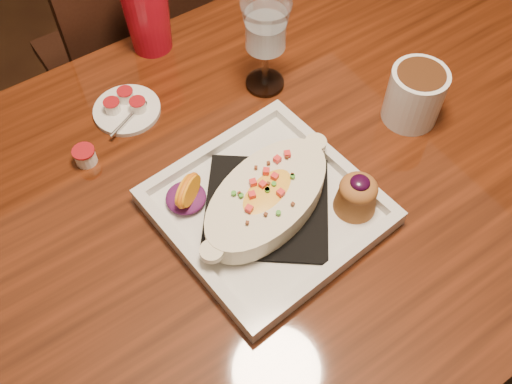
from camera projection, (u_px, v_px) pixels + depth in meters
floor at (281, 327)px, 1.59m from camera, size 7.00×7.00×0.00m
table at (293, 196)px, 1.05m from camera, size 1.50×0.90×0.75m
chair_far at (144, 60)px, 1.46m from camera, size 0.42×0.42×0.93m
plate at (273, 202)px, 0.89m from camera, size 0.33×0.33×0.08m
coffee_mug at (416, 93)px, 0.98m from camera, size 0.14×0.10×0.10m
goblet at (266, 31)px, 0.97m from camera, size 0.09×0.09×0.18m
saucer at (126, 108)px, 1.03m from camera, size 0.12×0.12×0.08m
creamer_loose at (85, 156)px, 0.96m from camera, size 0.04×0.04×0.03m
red_tumbler at (147, 14)px, 1.07m from camera, size 0.09×0.09×0.15m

